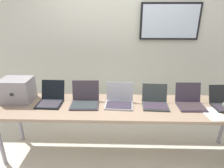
{
  "coord_description": "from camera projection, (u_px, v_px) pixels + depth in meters",
  "views": [
    {
      "loc": [
        -0.05,
        -2.16,
        1.91
      ],
      "look_at": [
        -0.11,
        0.13,
        1.0
      ],
      "focal_mm": 30.38,
      "sensor_mm": 36.0,
      "label": 1
    }
  ],
  "objects": [
    {
      "name": "ground",
      "position": [
        120.0,
        153.0,
        2.72
      ],
      "size": [
        8.0,
        8.0,
        0.04
      ],
      "primitive_type": "cube",
      "color": "beige"
    },
    {
      "name": "back_wall",
      "position": [
        121.0,
        46.0,
        3.27
      ],
      "size": [
        8.0,
        0.11,
        2.6
      ],
      "color": "beige",
      "rests_on": "ground"
    },
    {
      "name": "workbench",
      "position": [
        120.0,
        109.0,
        2.45
      ],
      "size": [
        3.23,
        0.7,
        0.75
      ],
      "color": "gray",
      "rests_on": "ground"
    },
    {
      "name": "equipment_box",
      "position": [
        17.0,
        90.0,
        2.52
      ],
      "size": [
        0.39,
        0.3,
        0.31
      ],
      "color": "gray",
      "rests_on": "workbench"
    },
    {
      "name": "laptop_station_0",
      "position": [
        51.0,
        98.0,
        2.5
      ],
      "size": [
        0.32,
        0.36,
        0.26
      ],
      "color": "black",
      "rests_on": "workbench"
    },
    {
      "name": "laptop_station_1",
      "position": [
        85.0,
        99.0,
        2.47
      ],
      "size": [
        0.36,
        0.34,
        0.28
      ],
      "color": "#3D353E",
      "rests_on": "workbench"
    },
    {
      "name": "laptop_station_2",
      "position": [
        119.0,
        100.0,
        2.46
      ],
      "size": [
        0.37,
        0.32,
        0.26
      ],
      "color": "#AEB2BB",
      "rests_on": "workbench"
    },
    {
      "name": "laptop_station_3",
      "position": [
        155.0,
        101.0,
        2.44
      ],
      "size": [
        0.34,
        0.33,
        0.25
      ],
      "color": "#343C3C",
      "rests_on": "workbench"
    },
    {
      "name": "laptop_station_4",
      "position": [
        190.0,
        101.0,
        2.43
      ],
      "size": [
        0.33,
        0.34,
        0.26
      ],
      "color": "#3C3342",
      "rests_on": "workbench"
    },
    {
      "name": "paper_sheet",
      "position": [
        213.0,
        114.0,
        2.25
      ],
      "size": [
        0.24,
        0.32,
        0.0
      ],
      "color": "white",
      "rests_on": "workbench"
    }
  ]
}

